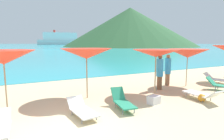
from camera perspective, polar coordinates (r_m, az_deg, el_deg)
ground_plane at (r=15.52m, az=-22.49°, el=-2.35°), size 50.00×100.00×0.30m
ocean_water at (r=232.79m, az=-26.96°, el=6.68°), size 650.00×440.00×0.02m
headland_hill at (r=126.16m, az=5.38°, el=12.57°), size 84.86×84.86×24.54m
umbrella_4 at (r=7.26m, az=-29.67°, el=3.28°), size 2.22×2.22×2.27m
umbrella_5 at (r=8.61m, az=-7.63°, el=4.84°), size 2.50×2.50×2.26m
umbrella_6 at (r=9.50m, az=12.98°, el=4.87°), size 2.28×2.28×2.19m
umbrella_7 at (r=11.79m, az=21.64°, el=4.64°), size 2.33×2.33×2.16m
lounge_chair_0 at (r=13.59m, az=29.06°, el=-2.34°), size 1.08×1.78×0.61m
lounge_chair_3 at (r=6.80m, az=-8.98°, el=-11.53°), size 0.75×1.58×0.55m
lounge_chair_4 at (r=9.35m, az=25.24°, el=-6.47°), size 0.63×1.70×0.59m
lounge_chair_7 at (r=11.67m, az=29.63°, el=-3.77°), size 0.97×1.54×0.66m
lounge_chair_9 at (r=7.43m, az=3.13°, el=-9.16°), size 0.72×1.53×0.71m
beachgoer_0 at (r=11.67m, az=16.29°, el=0.24°), size 0.34×0.34×1.83m
beachgoer_2 at (r=10.54m, az=14.07°, el=-0.32°), size 0.36×0.36×1.89m
beach_ball at (r=9.14m, az=25.24°, el=-7.50°), size 0.34×0.34×0.34m
cooler_box at (r=8.18m, az=12.35°, el=-8.69°), size 0.56×0.46×0.34m
cruise_ship at (r=264.51m, az=-15.17°, el=8.86°), size 58.04×11.45×18.69m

